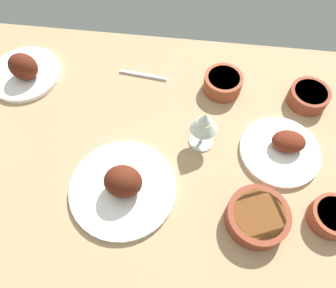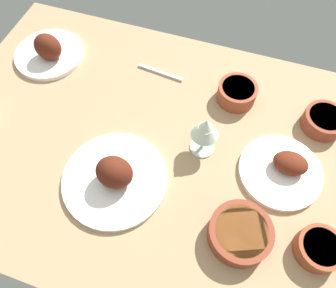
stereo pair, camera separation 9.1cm
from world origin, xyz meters
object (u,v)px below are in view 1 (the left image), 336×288
object	(u,v)px
bowl_soup	(257,217)
bowl_pasta	(332,216)
wine_glass	(204,123)
fork_loose	(143,75)
plate_far_side	(24,71)
bowl_sauce	(309,96)
plate_center_main	(123,186)
bowl_cream	(223,83)
plate_near_viewer	(282,149)

from	to	relation	value
bowl_soup	bowl_pasta	size ratio (longest dim) A/B	1.41
wine_glass	fork_loose	xyz separation A→B (cm)	(-20.76, 22.92, -9.53)
bowl_soup	plate_far_side	bearing A→B (deg)	151.94
plate_far_side	bowl_sauce	size ratio (longest dim) A/B	1.93
plate_center_main	bowl_cream	bearing A→B (deg)	56.96
bowl_soup	bowl_cream	size ratio (longest dim) A/B	1.29
bowl_sauce	fork_loose	distance (cm)	52.76
bowl_cream	fork_loose	bearing A→B (deg)	174.85
plate_center_main	wine_glass	size ratio (longest dim) A/B	2.04
plate_center_main	bowl_pasta	size ratio (longest dim) A/B	2.59
bowl_soup	bowl_cream	bearing A→B (deg)	103.39
bowl_sauce	bowl_pasta	bearing A→B (deg)	-86.69
fork_loose	plate_center_main	bearing A→B (deg)	-82.08
plate_center_main	bowl_pasta	bearing A→B (deg)	-1.76
bowl_soup	wine_glass	xyz separation A→B (cm)	(-15.31, 21.64, 7.00)
bowl_soup	fork_loose	xyz separation A→B (cm)	(-36.08, 44.56, -2.53)
bowl_cream	plate_center_main	bearing A→B (deg)	-123.04
plate_center_main	bowl_sauce	size ratio (longest dim) A/B	2.36
plate_near_viewer	bowl_sauce	xyz separation A→B (cm)	(8.83, 19.19, 0.95)
plate_near_viewer	bowl_cream	size ratio (longest dim) A/B	1.88
bowl_pasta	wine_glass	size ratio (longest dim) A/B	0.79
plate_center_main	bowl_sauce	world-z (taller)	plate_center_main
plate_near_viewer	fork_loose	xyz separation A→B (cm)	(-43.71, 23.43, -1.35)
wine_glass	plate_center_main	bearing A→B (deg)	-138.09
plate_far_side	bowl_cream	world-z (taller)	plate_far_side
wine_glass	bowl_pasta	bearing A→B (deg)	-29.41
bowl_cream	bowl_pasta	world-z (taller)	bowl_cream
plate_center_main	bowl_soup	distance (cm)	35.06
plate_far_side	plate_near_viewer	xyz separation A→B (cm)	(81.77, -18.38, -1.11)
plate_far_side	plate_near_viewer	size ratio (longest dim) A/B	1.03
plate_center_main	bowl_pasta	distance (cm)	53.50
bowl_soup	fork_loose	bearing A→B (deg)	129.00
plate_far_side	plate_center_main	bearing A→B (deg)	-41.99
plate_near_viewer	plate_center_main	world-z (taller)	plate_center_main
plate_far_side	wine_glass	distance (cm)	61.88
plate_center_main	bowl_pasta	xyz separation A→B (cm)	(53.47, -1.64, -0.07)
bowl_pasta	plate_center_main	bearing A→B (deg)	178.24
plate_far_side	bowl_soup	world-z (taller)	plate_far_side
fork_loose	bowl_soup	bearing A→B (deg)	-44.86
plate_far_side	wine_glass	xyz separation A→B (cm)	(58.82, -17.88, 7.07)
wine_glass	bowl_soup	bearing A→B (deg)	-54.71
bowl_soup	plate_near_viewer	bearing A→B (deg)	70.14
fork_loose	bowl_pasta	bearing A→B (deg)	-31.41
plate_near_viewer	bowl_pasta	bearing A→B (deg)	-59.42
plate_far_side	bowl_pasta	size ratio (longest dim) A/B	2.12
plate_far_side	plate_near_viewer	distance (cm)	83.82
bowl_cream	bowl_soup	bearing A→B (deg)	-76.61
bowl_soup	plate_center_main	bearing A→B (deg)	173.24
bowl_pasta	wine_glass	bearing A→B (deg)	150.59
bowl_pasta	wine_glass	distance (cm)	39.66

